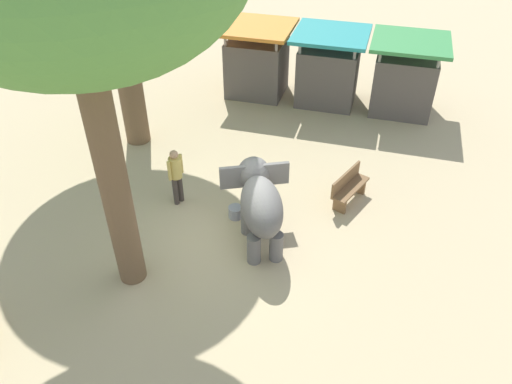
{
  "coord_description": "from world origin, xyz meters",
  "views": [
    {
      "loc": [
        3.04,
        -8.37,
        8.21
      ],
      "look_at": [
        0.41,
        1.02,
        0.8
      ],
      "focal_mm": 34.51,
      "sensor_mm": 36.0,
      "label": 1
    }
  ],
  "objects_px": {
    "elephant": "(260,202)",
    "wooden_bench": "(349,186)",
    "person_handler": "(176,173)",
    "market_stall_green": "(404,80)",
    "feed_bucket": "(235,212)",
    "market_stall_teal": "(328,71)",
    "market_stall_orange": "(257,63)"
  },
  "relations": [
    {
      "from": "elephant",
      "to": "wooden_bench",
      "type": "relative_size",
      "value": 1.71
    },
    {
      "from": "person_handler",
      "to": "market_stall_green",
      "type": "height_order",
      "value": "market_stall_green"
    },
    {
      "from": "elephant",
      "to": "person_handler",
      "type": "distance_m",
      "value": 2.58
    },
    {
      "from": "feed_bucket",
      "to": "wooden_bench",
      "type": "bearing_deg",
      "value": 28.64
    },
    {
      "from": "person_handler",
      "to": "feed_bucket",
      "type": "bearing_deg",
      "value": 14.96
    },
    {
      "from": "wooden_bench",
      "to": "market_stall_teal",
      "type": "distance_m",
      "value": 5.94
    },
    {
      "from": "wooden_bench",
      "to": "feed_bucket",
      "type": "xyz_separation_m",
      "value": [
        -2.68,
        -1.46,
        -0.31
      ]
    },
    {
      "from": "market_stall_green",
      "to": "feed_bucket",
      "type": "distance_m",
      "value": 8.16
    },
    {
      "from": "elephant",
      "to": "wooden_bench",
      "type": "xyz_separation_m",
      "value": [
        1.88,
        2.05,
        -0.65
      ]
    },
    {
      "from": "market_stall_teal",
      "to": "market_stall_green",
      "type": "relative_size",
      "value": 1.0
    },
    {
      "from": "elephant",
      "to": "market_stall_teal",
      "type": "xyz_separation_m",
      "value": [
        0.37,
        7.76,
        0.02
      ]
    },
    {
      "from": "elephant",
      "to": "person_handler",
      "type": "height_order",
      "value": "elephant"
    },
    {
      "from": "person_handler",
      "to": "feed_bucket",
      "type": "relative_size",
      "value": 4.5
    },
    {
      "from": "wooden_bench",
      "to": "elephant",
      "type": "bearing_deg",
      "value": -20.58
    },
    {
      "from": "feed_bucket",
      "to": "market_stall_orange",
      "type": "bearing_deg",
      "value": 101.26
    },
    {
      "from": "elephant",
      "to": "market_stall_green",
      "type": "relative_size",
      "value": 0.99
    },
    {
      "from": "person_handler",
      "to": "market_stall_teal",
      "type": "bearing_deg",
      "value": 89.65
    },
    {
      "from": "market_stall_orange",
      "to": "feed_bucket",
      "type": "height_order",
      "value": "market_stall_orange"
    },
    {
      "from": "wooden_bench",
      "to": "market_stall_green",
      "type": "relative_size",
      "value": 0.57
    },
    {
      "from": "market_stall_orange",
      "to": "wooden_bench",
      "type": "bearing_deg",
      "value": -54.25
    },
    {
      "from": "elephant",
      "to": "market_stall_teal",
      "type": "bearing_deg",
      "value": -27.55
    },
    {
      "from": "market_stall_teal",
      "to": "market_stall_green",
      "type": "distance_m",
      "value": 2.6
    },
    {
      "from": "person_handler",
      "to": "wooden_bench",
      "type": "bearing_deg",
      "value": 38.02
    },
    {
      "from": "market_stall_green",
      "to": "market_stall_orange",
      "type": "bearing_deg",
      "value": 180.0
    },
    {
      "from": "wooden_bench",
      "to": "market_stall_green",
      "type": "xyz_separation_m",
      "value": [
        1.09,
        5.71,
        0.67
      ]
    },
    {
      "from": "person_handler",
      "to": "feed_bucket",
      "type": "distance_m",
      "value": 1.84
    },
    {
      "from": "market_stall_orange",
      "to": "market_stall_green",
      "type": "distance_m",
      "value": 5.2
    },
    {
      "from": "market_stall_green",
      "to": "feed_bucket",
      "type": "height_order",
      "value": "market_stall_green"
    },
    {
      "from": "market_stall_orange",
      "to": "market_stall_teal",
      "type": "height_order",
      "value": "same"
    },
    {
      "from": "market_stall_orange",
      "to": "market_stall_teal",
      "type": "xyz_separation_m",
      "value": [
        2.6,
        0.0,
        0.0
      ]
    },
    {
      "from": "person_handler",
      "to": "market_stall_orange",
      "type": "xyz_separation_m",
      "value": [
        0.22,
        6.98,
        0.19
      ]
    },
    {
      "from": "person_handler",
      "to": "wooden_bench",
      "type": "distance_m",
      "value": 4.54
    }
  ]
}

